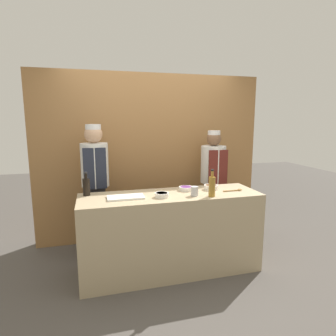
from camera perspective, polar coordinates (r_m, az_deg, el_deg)
ground_plane at (r=3.54m, az=0.55°, el=-19.93°), size 14.00×14.00×0.00m
cabinet_wall at (r=4.18m, az=-3.49°, el=2.18°), size 3.30×0.18×2.40m
counter at (r=3.33m, az=0.57°, el=-13.03°), size 2.04×0.62×0.92m
sauce_bowl_brown at (r=3.42m, az=8.72°, el=-3.83°), size 0.17×0.17×0.06m
sauce_bowl_white at (r=3.06m, az=-1.26°, el=-5.45°), size 0.15×0.15×0.05m
sauce_bowl_purple at (r=3.35m, az=3.66°, el=-4.13°), size 0.17×0.17×0.04m
cutting_board at (r=3.06m, az=-8.58°, el=-5.89°), size 0.39×0.20×0.02m
bottle_soy at (r=3.23m, az=-16.26°, el=-3.60°), size 0.08×0.08×0.26m
bottle_vinegar at (r=3.10m, az=8.92°, el=-3.62°), size 0.07×0.07×0.30m
cup_steel at (r=3.12m, az=5.40°, el=-4.70°), size 0.08×0.08×0.10m
wooden_spoon at (r=3.41m, az=13.49°, el=-4.38°), size 0.24×0.04×0.03m
chef_left at (r=3.72m, az=-14.49°, el=-3.27°), size 0.34×0.34×1.70m
chef_right at (r=4.08m, az=9.08°, el=-2.84°), size 0.35×0.35×1.60m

